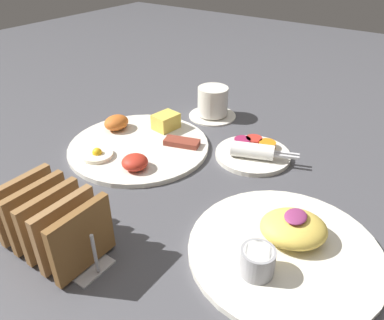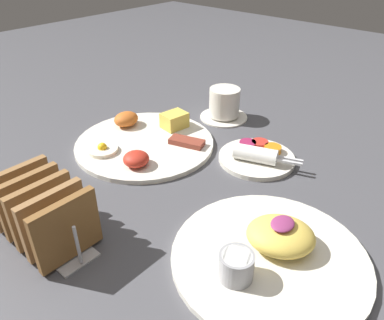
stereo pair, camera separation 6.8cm
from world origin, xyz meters
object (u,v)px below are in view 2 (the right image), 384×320
object	(u,v)px
toast_rack	(44,213)
coffee_cup	(224,105)
plate_condiments	(257,156)
plate_foreground	(270,252)
plate_breakfast	(145,141)

from	to	relation	value
toast_rack	coffee_cup	bearing A→B (deg)	6.75
plate_condiments	plate_foreground	distance (m)	0.27
plate_foreground	toast_rack	world-z (taller)	toast_rack
toast_rack	plate_foreground	bearing A→B (deg)	-55.98
plate_breakfast	plate_foreground	size ratio (longest dim) A/B	1.06
plate_breakfast	toast_rack	world-z (taller)	toast_rack
toast_rack	coffee_cup	distance (m)	0.53
plate_condiments	coffee_cup	distance (m)	0.21
plate_condiments	plate_breakfast	bearing A→B (deg)	116.02
coffee_cup	plate_condiments	bearing A→B (deg)	-123.63
plate_foreground	coffee_cup	size ratio (longest dim) A/B	2.39
plate_breakfast	plate_foreground	xyz separation A→B (m)	(-0.11, -0.39, 0.00)
plate_condiments	plate_foreground	bearing A→B (deg)	-142.87
plate_condiments	coffee_cup	size ratio (longest dim) A/B	1.47
plate_condiments	toast_rack	size ratio (longest dim) A/B	0.98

